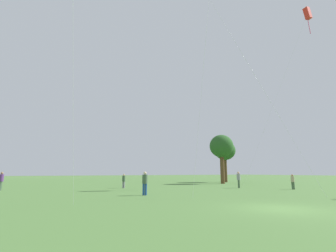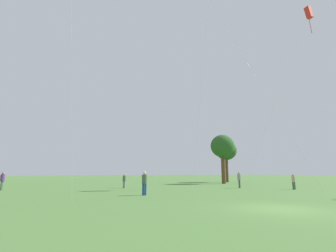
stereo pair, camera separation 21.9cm
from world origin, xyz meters
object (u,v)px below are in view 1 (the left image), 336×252
person_standing_0 (124,180)px  person_standing_4 (1,180)px  kite_flying_5 (307,14)px  park_tree_0 (221,147)px  person_standing_2 (145,181)px  person_standing_3 (293,181)px  person_standing_5 (239,179)px  park_tree_1 (225,151)px

person_standing_0 → person_standing_4: person_standing_4 is taller
kite_flying_5 → park_tree_0: 23.72m
person_standing_2 → kite_flying_5: kite_flying_5 is taller
person_standing_4 → person_standing_0: bearing=94.7°
person_standing_3 → person_standing_5: size_ratio=0.85×
person_standing_2 → person_standing_4: person_standing_2 is taller
park_tree_0 → person_standing_5: bearing=-121.4°
person_standing_0 → person_standing_3: size_ratio=1.01×
kite_flying_5 → park_tree_0: kite_flying_5 is taller
person_standing_4 → park_tree_1: 35.19m
person_standing_3 → kite_flying_5: kite_flying_5 is taller
kite_flying_5 → park_tree_1: 25.57m
person_standing_5 → park_tree_1: bearing=172.2°
person_standing_2 → person_standing_4: 15.75m
person_standing_5 → park_tree_1: size_ratio=0.24×
person_standing_2 → kite_flying_5: 35.44m
person_standing_3 → person_standing_2: bearing=54.1°
person_standing_4 → kite_flying_5: 45.19m
person_standing_0 → kite_flying_5: 35.58m
person_standing_3 → park_tree_0: 15.18m
person_standing_2 → person_standing_5: 13.73m
person_standing_3 → person_standing_5: 5.65m
person_standing_4 → park_tree_0: bearing=106.8°
person_standing_3 → person_standing_5: bearing=4.5°
park_tree_1 → person_standing_3: bearing=-111.0°
person_standing_3 → kite_flying_5: size_ratio=0.06×
person_standing_0 → person_standing_5: person_standing_5 is taller
person_standing_2 → person_standing_3: (16.66, -1.19, -0.16)m
person_standing_3 → park_tree_1: park_tree_1 is taller
person_standing_3 → person_standing_0: bearing=22.7°
kite_flying_5 → park_tree_0: bearing=119.8°
person_standing_2 → park_tree_0: (19.15, 12.93, 4.83)m
person_standing_0 → person_standing_4: (-12.09, 2.04, 0.13)m
person_standing_2 → person_standing_3: bearing=-156.8°
person_standing_4 → kite_flying_5: (36.74, -10.95, 23.92)m
park_tree_1 → person_standing_0: bearing=-160.7°
person_standing_2 → park_tree_1: (23.80, 17.41, 4.69)m
person_standing_3 → park_tree_1: 20.50m
person_standing_5 → kite_flying_5: 27.27m
person_standing_4 → park_tree_1: size_ratio=0.24×
person_standing_5 → person_standing_3: bearing=65.3°
kite_flying_5 → person_standing_4: bearing=163.4°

